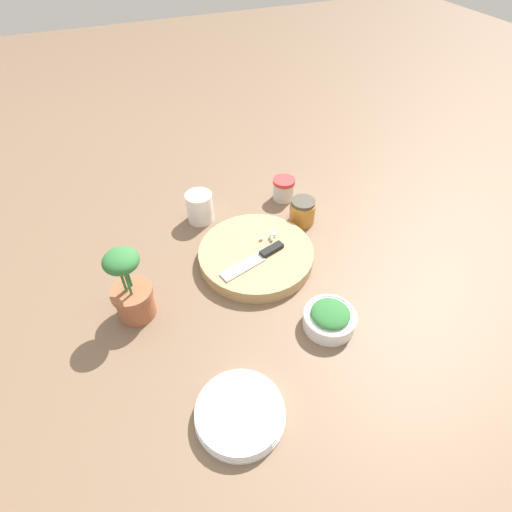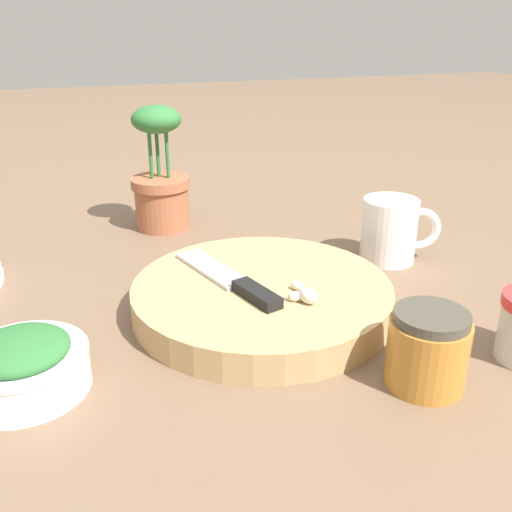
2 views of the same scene
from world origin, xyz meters
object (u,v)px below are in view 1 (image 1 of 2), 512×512
(herb_bowl, at_px, (330,318))
(coffee_mug, at_px, (200,207))
(potted_herb, at_px, (131,291))
(honey_jar, at_px, (302,211))
(cutting_board, at_px, (256,255))
(garlic_cloves, at_px, (271,236))
(plate_stack, at_px, (240,413))
(spice_jar, at_px, (284,189))
(chef_knife, at_px, (257,258))

(herb_bowl, xyz_separation_m, coffee_mug, (0.50, 0.16, 0.02))
(potted_herb, bearing_deg, honey_jar, -73.15)
(cutting_board, height_order, honey_jar, honey_jar)
(garlic_cloves, relative_size, plate_stack, 0.32)
(herb_bowl, xyz_separation_m, honey_jar, (0.37, -0.12, 0.01))
(spice_jar, bearing_deg, plate_stack, 148.15)
(chef_knife, distance_m, coffee_mug, 0.27)
(chef_knife, bearing_deg, plate_stack, 136.13)
(herb_bowl, bearing_deg, garlic_cloves, 3.58)
(plate_stack, bearing_deg, chef_knife, -27.26)
(chef_knife, distance_m, spice_jar, 0.33)
(herb_bowl, height_order, plate_stack, herb_bowl)
(chef_knife, relative_size, herb_bowl, 1.57)
(garlic_cloves, relative_size, herb_bowl, 0.46)
(cutting_board, distance_m, herb_bowl, 0.28)
(cutting_board, bearing_deg, coffee_mug, 21.06)
(garlic_cloves, height_order, spice_jar, spice_jar)
(cutting_board, xyz_separation_m, potted_herb, (-0.06, 0.34, 0.07))
(herb_bowl, relative_size, potted_herb, 0.61)
(chef_knife, xyz_separation_m, spice_jar, (0.26, -0.20, -0.00))
(cutting_board, xyz_separation_m, herb_bowl, (-0.27, -0.08, 0.01))
(herb_bowl, bearing_deg, chef_knife, 20.32)
(garlic_cloves, distance_m, plate_stack, 0.49)
(coffee_mug, height_order, honey_jar, coffee_mug)
(cutting_board, relative_size, potted_herb, 1.54)
(cutting_board, height_order, spice_jar, spice_jar)
(spice_jar, height_order, potted_herb, potted_herb)
(cutting_board, distance_m, plate_stack, 0.44)
(plate_stack, bearing_deg, potted_herb, 22.61)
(spice_jar, relative_size, potted_herb, 0.36)
(honey_jar, distance_m, potted_herb, 0.55)
(chef_knife, xyz_separation_m, plate_stack, (-0.36, 0.19, -0.03))
(garlic_cloves, relative_size, potted_herb, 0.28)
(coffee_mug, distance_m, honey_jar, 0.31)
(spice_jar, bearing_deg, honey_jar, -179.22)
(chef_knife, distance_m, honey_jar, 0.24)
(garlic_cloves, relative_size, coffee_mug, 0.51)
(garlic_cloves, xyz_separation_m, coffee_mug, (0.20, 0.15, 0.00))
(potted_herb, bearing_deg, garlic_cloves, -77.24)
(garlic_cloves, distance_m, potted_herb, 0.40)
(herb_bowl, height_order, spice_jar, spice_jar)
(spice_jar, bearing_deg, herb_bowl, 167.00)
(cutting_board, relative_size, honey_jar, 4.00)
(honey_jar, bearing_deg, cutting_board, 117.64)
(potted_herb, bearing_deg, herb_bowl, -116.86)
(cutting_board, distance_m, honey_jar, 0.22)
(cutting_board, relative_size, garlic_cloves, 5.41)
(plate_stack, bearing_deg, herb_bowl, -65.14)
(cutting_board, height_order, chef_knife, chef_knife)
(spice_jar, bearing_deg, cutting_board, 140.29)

